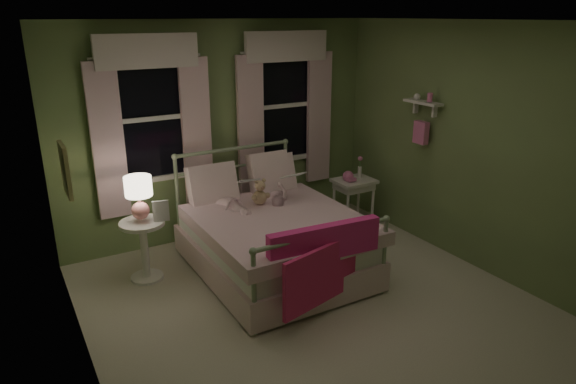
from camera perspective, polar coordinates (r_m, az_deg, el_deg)
room_shell at (r=4.50m, az=3.21°, el=1.68°), size 4.20×4.20×4.20m
bed at (r=5.53m, az=-1.71°, el=-5.11°), size 1.58×2.04×1.18m
pink_throw at (r=4.64m, az=4.24°, el=-6.94°), size 1.10×0.32×0.71m
child_left at (r=5.57m, az=-6.48°, el=1.40°), size 0.30×0.21×0.78m
child_right at (r=5.82m, az=-1.42°, el=1.79°), size 0.41×0.38×0.68m
book_left at (r=5.35m, az=-5.40°, el=0.71°), size 0.22×0.16×0.26m
book_right at (r=5.61m, az=-0.19°, el=1.21°), size 0.21×0.14×0.26m
teddy_bear at (r=5.60m, az=-3.14°, el=-0.23°), size 0.22×0.17×0.30m
nightstand_left at (r=5.53m, az=-15.73°, el=-5.39°), size 0.46×0.46×0.65m
table_lamp at (r=5.33m, az=-16.25°, el=-0.14°), size 0.27×0.27×0.45m
book_nightstand at (r=5.39m, az=-14.71°, el=-3.19°), size 0.21×0.26×0.02m
nightstand_right at (r=6.63m, az=7.34°, el=0.56°), size 0.50×0.40×0.64m
pink_toy at (r=6.52m, az=6.72°, el=1.73°), size 0.14×0.18×0.14m
bud_vase at (r=6.67m, az=7.99°, el=2.80°), size 0.06×0.06×0.28m
window_left at (r=5.90m, az=-14.92°, el=8.51°), size 1.34×0.13×1.96m
window_right at (r=6.55m, az=-0.28°, el=10.15°), size 1.34×0.13×1.96m
wall_shelf at (r=6.15m, az=14.67°, el=8.00°), size 0.15×0.50×0.60m
framed_picture at (r=4.35m, az=-23.49°, el=2.25°), size 0.03×0.32×0.42m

